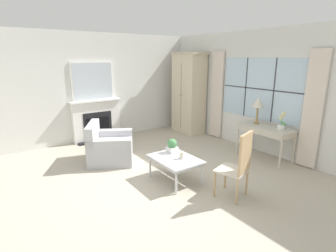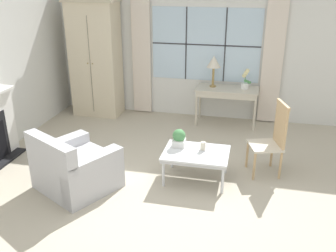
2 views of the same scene
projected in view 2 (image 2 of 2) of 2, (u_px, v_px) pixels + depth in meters
The scene contains 11 objects.
ground_plane at pixel (172, 191), 5.10m from camera, with size 14.00×14.00×0.00m, color #B2A893.
wall_back_windowed at pixel (206, 49), 7.30m from camera, with size 7.20×0.14×2.80m.
armoire at pixel (96, 59), 7.52m from camera, with size 1.02×0.62×2.31m.
console_table at pixel (227, 92), 7.16m from camera, with size 1.17×0.56×0.72m.
table_lamp at pixel (214, 63), 7.05m from camera, with size 0.26×0.26×0.60m.
potted_orchid at pixel (245, 81), 7.05m from camera, with size 0.19×0.15×0.39m.
armchair_upholstered at pixel (75, 169), 5.09m from camera, with size 1.26×1.23×0.84m.
side_chair_wooden at pixel (273, 136), 5.37m from camera, with size 0.55×0.55×1.09m.
coffee_table at pixel (196, 155), 5.26m from camera, with size 0.91×0.67×0.44m.
potted_plant_small at pixel (179, 138), 5.36m from camera, with size 0.19×0.19×0.26m.
pillar_candle at pixel (203, 147), 5.27m from camera, with size 0.10×0.10×0.14m.
Camera 2 is at (0.92, -4.28, 2.77)m, focal length 40.00 mm.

